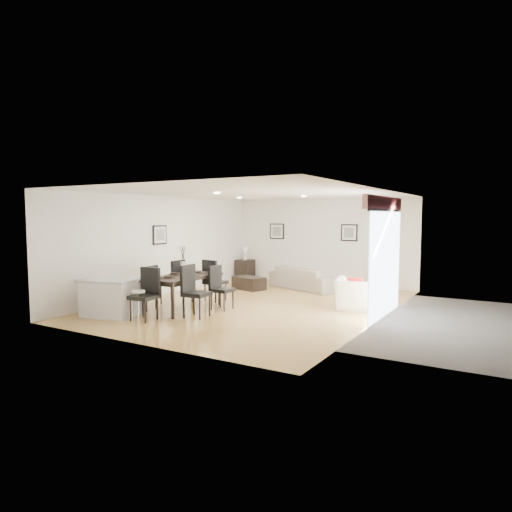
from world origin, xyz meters
The scene contains 26 objects.
ground centered at (0.00, 0.00, 0.00)m, with size 8.00×8.00×0.00m, color #DEA65B.
wall_back centered at (0.00, 4.00, 1.35)m, with size 6.00×0.04×2.70m, color white.
wall_front centered at (0.00, -4.00, 1.35)m, with size 6.00×0.04×2.70m, color white.
wall_left centered at (-3.00, 0.00, 1.35)m, with size 0.04×8.00×2.70m, color white.
wall_right centered at (3.00, 0.00, 1.35)m, with size 0.04×8.00×2.70m, color white.
ceiling centered at (0.00, 0.00, 2.70)m, with size 6.00×8.00×0.02m, color white.
sofa centered at (-0.03, 2.78, 0.33)m, with size 2.24×0.88×0.65m, color gray.
armchair centered at (2.34, 0.66, 0.36)m, with size 1.12×0.98×0.72m, color beige.
dining_table centered at (-1.19, -1.39, 0.71)m, with size 1.00×1.92×0.79m.
dining_chair_wnear centered at (-1.86, -1.85, 0.58)m, with size 0.53×0.53×1.03m.
dining_chair_wfar centered at (-1.85, -0.91, 0.60)m, with size 0.49×0.49×1.08m.
dining_chair_enear centered at (-0.53, -1.87, 0.62)m, with size 0.54×0.54×1.12m.
dining_chair_efar centered at (-0.52, -0.91, 0.57)m, with size 0.46×0.46×1.01m.
dining_chair_head centered at (-1.20, -2.56, 0.61)m, with size 0.52×0.52×1.09m.
dining_chair_foot centered at (-1.20, -0.22, 0.59)m, with size 0.54×0.54×1.06m.
vase centered at (-1.19, -1.39, 1.07)m, with size 0.89×1.36×0.69m.
coffee_table centered at (-1.42, 1.88, 0.19)m, with size 0.93×0.56×0.37m, color black.
side_table centered at (-2.66, 3.66, 0.34)m, with size 0.51×0.51×0.68m, color black.
table_lamp centered at (-2.66, 3.66, 0.96)m, with size 0.23×0.23×0.44m.
cushion centered at (2.24, 0.56, 0.58)m, with size 0.34×0.11×0.34m, color maroon.
kitchen_island centered at (-2.12, -2.69, 0.41)m, with size 1.33×1.13×0.81m.
bar_stool centered at (-1.31, -2.69, 0.53)m, with size 0.28×0.28×0.62m.
framed_print_back_left centered at (-1.60, 3.97, 1.65)m, with size 0.52×0.04×0.52m.
framed_print_back_right centered at (0.90, 3.97, 1.65)m, with size 0.52×0.04×0.52m.
framed_print_left_wall centered at (-2.97, -0.20, 1.65)m, with size 0.04×0.52×0.52m.
sliding_door centered at (2.96, 0.30, 1.66)m, with size 0.12×2.70×2.57m.
Camera 1 is at (5.53, -9.47, 2.15)m, focal length 32.00 mm.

